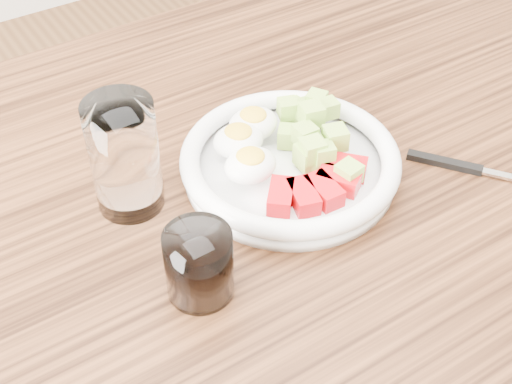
% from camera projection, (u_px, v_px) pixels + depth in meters
% --- Properties ---
extents(dining_table, '(1.50, 0.90, 0.77)m').
position_uv_depth(dining_table, '(268.00, 276.00, 0.83)').
color(dining_table, brown).
rests_on(dining_table, ground).
extents(bowl, '(0.25, 0.25, 0.06)m').
position_uv_depth(bowl, '(288.00, 158.00, 0.79)').
color(bowl, white).
rests_on(bowl, dining_table).
extents(fork, '(0.12, 0.15, 0.01)m').
position_uv_depth(fork, '(466.00, 167.00, 0.81)').
color(fork, black).
rests_on(fork, dining_table).
extents(water_glass, '(0.07, 0.07, 0.13)m').
position_uv_depth(water_glass, '(125.00, 156.00, 0.73)').
color(water_glass, white).
rests_on(water_glass, dining_table).
extents(coffee_glass, '(0.06, 0.06, 0.07)m').
position_uv_depth(coffee_glass, '(199.00, 265.00, 0.66)').
color(coffee_glass, white).
rests_on(coffee_glass, dining_table).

